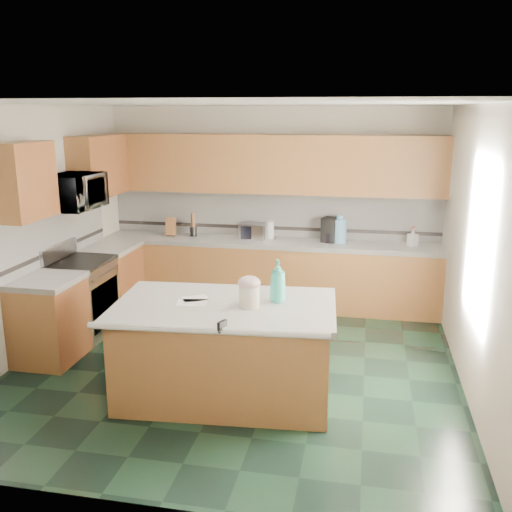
% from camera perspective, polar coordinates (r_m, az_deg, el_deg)
% --- Properties ---
extents(floor, '(4.60, 4.60, 0.00)m').
position_cam_1_polar(floor, '(6.20, -2.02, -10.82)').
color(floor, black).
rests_on(floor, ground).
extents(ceiling, '(4.60, 4.60, 0.00)m').
position_cam_1_polar(ceiling, '(5.61, -2.27, 15.01)').
color(ceiling, white).
rests_on(ceiling, ground).
extents(wall_back, '(4.60, 0.04, 2.70)m').
position_cam_1_polar(wall_back, '(7.99, 1.69, 5.07)').
color(wall_back, beige).
rests_on(wall_back, ground).
extents(wall_front, '(4.60, 0.04, 2.70)m').
position_cam_1_polar(wall_front, '(3.63, -10.61, -6.57)').
color(wall_front, beige).
rests_on(wall_front, ground).
extents(wall_left, '(0.04, 4.60, 2.70)m').
position_cam_1_polar(wall_left, '(6.67, -21.93, 2.20)').
color(wall_left, beige).
rests_on(wall_left, ground).
extents(wall_right, '(0.04, 4.60, 2.70)m').
position_cam_1_polar(wall_right, '(5.70, 21.19, 0.35)').
color(wall_right, beige).
rests_on(wall_right, ground).
extents(back_base_cab, '(4.60, 0.60, 0.86)m').
position_cam_1_polar(back_base_cab, '(7.89, 1.25, -1.91)').
color(back_base_cab, '#5A2C17').
rests_on(back_base_cab, ground).
extents(back_countertop, '(4.60, 0.64, 0.06)m').
position_cam_1_polar(back_countertop, '(7.77, 1.27, 1.35)').
color(back_countertop, silver).
rests_on(back_countertop, back_base_cab).
extents(back_upper_cab, '(4.60, 0.33, 0.78)m').
position_cam_1_polar(back_upper_cab, '(7.74, 1.49, 9.17)').
color(back_upper_cab, '#5A2C17').
rests_on(back_upper_cab, wall_back).
extents(back_backsplash, '(4.60, 0.02, 0.63)m').
position_cam_1_polar(back_backsplash, '(7.98, 1.64, 4.22)').
color(back_backsplash, silver).
rests_on(back_backsplash, back_countertop).
extents(back_accent_band, '(4.60, 0.01, 0.05)m').
position_cam_1_polar(back_accent_band, '(8.01, 1.63, 2.84)').
color(back_accent_band, black).
rests_on(back_accent_band, back_countertop).
extents(left_base_cab_rear, '(0.60, 0.82, 0.86)m').
position_cam_1_polar(left_base_cab_rear, '(7.83, -14.27, -2.48)').
color(left_base_cab_rear, '#5A2C17').
rests_on(left_base_cab_rear, ground).
extents(left_counter_rear, '(0.64, 0.82, 0.06)m').
position_cam_1_polar(left_counter_rear, '(7.71, -14.47, 0.79)').
color(left_counter_rear, silver).
rests_on(left_counter_rear, left_base_cab_rear).
extents(left_base_cab_front, '(0.60, 0.72, 0.86)m').
position_cam_1_polar(left_base_cab_front, '(6.55, -19.95, -6.21)').
color(left_base_cab_front, '#5A2C17').
rests_on(left_base_cab_front, ground).
extents(left_counter_front, '(0.64, 0.72, 0.06)m').
position_cam_1_polar(left_counter_front, '(6.41, -20.30, -2.35)').
color(left_counter_front, silver).
rests_on(left_counter_front, left_base_cab_front).
extents(left_backsplash, '(0.02, 2.30, 0.63)m').
position_cam_1_polar(left_backsplash, '(7.14, -19.27, 2.22)').
color(left_backsplash, silver).
rests_on(left_backsplash, wall_left).
extents(left_accent_band, '(0.01, 2.30, 0.05)m').
position_cam_1_polar(left_accent_band, '(7.17, -19.10, 0.69)').
color(left_accent_band, black).
rests_on(left_accent_band, wall_left).
extents(left_upper_cab_rear, '(0.33, 1.09, 0.78)m').
position_cam_1_polar(left_upper_cab_rear, '(7.73, -15.44, 8.66)').
color(left_upper_cab_rear, '#5A2C17').
rests_on(left_upper_cab_rear, wall_left).
extents(left_upper_cab_front, '(0.33, 0.72, 0.78)m').
position_cam_1_polar(left_upper_cab_front, '(6.29, -22.18, 6.95)').
color(left_upper_cab_front, '#5A2C17').
rests_on(left_upper_cab_front, wall_left).
extents(range_body, '(0.60, 0.76, 0.88)m').
position_cam_1_polar(range_body, '(7.15, -16.95, -4.17)').
color(range_body, '#B7B7BC').
rests_on(range_body, ground).
extents(range_oven_door, '(0.02, 0.68, 0.55)m').
position_cam_1_polar(range_oven_door, '(7.04, -14.83, -4.67)').
color(range_oven_door, black).
rests_on(range_oven_door, range_body).
extents(range_cooktop, '(0.62, 0.78, 0.04)m').
position_cam_1_polar(range_cooktop, '(7.03, -17.22, -0.61)').
color(range_cooktop, black).
rests_on(range_cooktop, range_body).
extents(range_handle, '(0.02, 0.66, 0.02)m').
position_cam_1_polar(range_handle, '(6.91, -14.81, -1.71)').
color(range_handle, '#B7B7BC').
rests_on(range_handle, range_body).
extents(range_backguard, '(0.06, 0.76, 0.18)m').
position_cam_1_polar(range_backguard, '(7.13, -19.13, 0.44)').
color(range_backguard, '#B7B7BC').
rests_on(range_backguard, range_body).
extents(microwave, '(0.50, 0.73, 0.41)m').
position_cam_1_polar(microwave, '(6.87, -17.73, 6.12)').
color(microwave, '#B7B7BC').
rests_on(microwave, wall_left).
extents(island_base, '(1.99, 1.23, 0.86)m').
position_cam_1_polar(island_base, '(5.42, -3.07, -9.68)').
color(island_base, '#5A2C17').
rests_on(island_base, ground).
extents(island_top, '(2.10, 1.34, 0.06)m').
position_cam_1_polar(island_top, '(5.25, -3.14, -5.08)').
color(island_top, silver).
rests_on(island_top, island_base).
extents(island_bullnose, '(2.01, 0.21, 0.06)m').
position_cam_1_polar(island_bullnose, '(4.71, -4.94, -7.43)').
color(island_bullnose, silver).
rests_on(island_bullnose, island_base).
extents(treat_jar, '(0.22, 0.22, 0.19)m').
position_cam_1_polar(treat_jar, '(5.12, -0.68, -4.06)').
color(treat_jar, beige).
rests_on(treat_jar, island_top).
extents(treat_jar_lid, '(0.20, 0.20, 0.13)m').
position_cam_1_polar(treat_jar_lid, '(5.08, -0.69, -2.71)').
color(treat_jar_lid, beige).
rests_on(treat_jar_lid, treat_jar).
extents(treat_jar_knob, '(0.07, 0.02, 0.02)m').
position_cam_1_polar(treat_jar_knob, '(5.07, -0.69, -2.22)').
color(treat_jar_knob, tan).
rests_on(treat_jar_knob, treat_jar_lid).
extents(treat_jar_knob_end_l, '(0.04, 0.04, 0.04)m').
position_cam_1_polar(treat_jar_knob_end_l, '(5.07, -1.06, -2.20)').
color(treat_jar_knob_end_l, tan).
rests_on(treat_jar_knob_end_l, treat_jar_lid).
extents(treat_jar_knob_end_r, '(0.04, 0.04, 0.04)m').
position_cam_1_polar(treat_jar_knob_end_r, '(5.06, -0.32, -2.25)').
color(treat_jar_knob_end_r, tan).
rests_on(treat_jar_knob_end_r, treat_jar_lid).
extents(soap_bottle_island, '(0.19, 0.19, 0.40)m').
position_cam_1_polar(soap_bottle_island, '(5.23, 2.20, -2.51)').
color(soap_bottle_island, teal).
rests_on(soap_bottle_island, island_top).
extents(paper_sheet_a, '(0.30, 0.28, 0.00)m').
position_cam_1_polar(paper_sheet_a, '(5.40, -6.07, -4.23)').
color(paper_sheet_a, white).
rests_on(paper_sheet_a, island_top).
extents(paper_sheet_b, '(0.30, 0.25, 0.00)m').
position_cam_1_polar(paper_sheet_b, '(5.28, -6.41, -4.66)').
color(paper_sheet_b, white).
rests_on(paper_sheet_b, island_top).
extents(clamp_body, '(0.07, 0.10, 0.09)m').
position_cam_1_polar(clamp_body, '(4.68, -3.40, -7.01)').
color(clamp_body, black).
rests_on(clamp_body, island_top).
extents(clamp_handle, '(0.02, 0.07, 0.02)m').
position_cam_1_polar(clamp_handle, '(4.63, -3.58, -7.50)').
color(clamp_handle, black).
rests_on(clamp_handle, island_top).
extents(knife_block, '(0.18, 0.21, 0.28)m').
position_cam_1_polar(knife_block, '(8.14, -8.51, 2.92)').
color(knife_block, '#472814').
rests_on(knife_block, back_countertop).
extents(utensil_crock, '(0.11, 0.11, 0.13)m').
position_cam_1_polar(utensil_crock, '(8.08, -6.30, 2.47)').
color(utensil_crock, black).
rests_on(utensil_crock, back_countertop).
extents(utensil_bundle, '(0.06, 0.06, 0.20)m').
position_cam_1_polar(utensil_bundle, '(8.05, -6.33, 3.62)').
color(utensil_bundle, '#472814').
rests_on(utensil_bundle, utensil_crock).
extents(toaster_oven, '(0.43, 0.34, 0.22)m').
position_cam_1_polar(toaster_oven, '(7.83, -0.14, 2.49)').
color(toaster_oven, '#B7B7BC').
rests_on(toaster_oven, back_countertop).
extents(toaster_oven_door, '(0.34, 0.01, 0.18)m').
position_cam_1_polar(toaster_oven_door, '(7.71, -0.32, 2.31)').
color(toaster_oven_door, black).
rests_on(toaster_oven_door, toaster_oven).
extents(paper_towel, '(0.11, 0.11, 0.25)m').
position_cam_1_polar(paper_towel, '(7.83, 1.41, 2.61)').
color(paper_towel, white).
rests_on(paper_towel, back_countertop).
extents(paper_towel_base, '(0.17, 0.17, 0.01)m').
position_cam_1_polar(paper_towel_base, '(7.86, 1.40, 1.78)').
color(paper_towel_base, '#B7B7BC').
rests_on(paper_towel_base, back_countertop).
extents(water_jug, '(0.19, 0.19, 0.32)m').
position_cam_1_polar(water_jug, '(7.69, 8.33, 2.51)').
color(water_jug, '#69A2D2').
rests_on(water_jug, back_countertop).
extents(water_jug_neck, '(0.09, 0.09, 0.05)m').
position_cam_1_polar(water_jug_neck, '(7.65, 8.38, 3.86)').
color(water_jug_neck, '#69A2D2').
rests_on(water_jug_neck, water_jug).
extents(coffee_maker, '(0.25, 0.26, 0.33)m').
position_cam_1_polar(coffee_maker, '(7.71, 7.44, 2.62)').
color(coffee_maker, black).
rests_on(coffee_maker, back_countertop).
extents(coffee_carafe, '(0.14, 0.14, 0.14)m').
position_cam_1_polar(coffee_carafe, '(7.68, 7.39, 1.84)').
color(coffee_carafe, black).
rests_on(coffee_carafe, back_countertop).
extents(soap_bottle_back, '(0.15, 0.15, 0.23)m').
position_cam_1_polar(soap_bottle_back, '(7.70, 15.40, 1.84)').
color(soap_bottle_back, white).
rests_on(soap_bottle_back, back_countertop).
extents(soap_back_cap, '(0.02, 0.02, 0.03)m').
position_cam_1_polar(soap_back_cap, '(7.68, 15.47, 2.80)').
color(soap_back_cap, red).
rests_on(soap_back_cap, soap_bottle_back).
extents(window_light_proxy, '(0.02, 1.40, 1.10)m').
position_cam_1_polar(window_light_proxy, '(5.47, 21.37, 1.39)').
color(window_light_proxy, white).
rests_on(window_light_proxy, wall_right).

